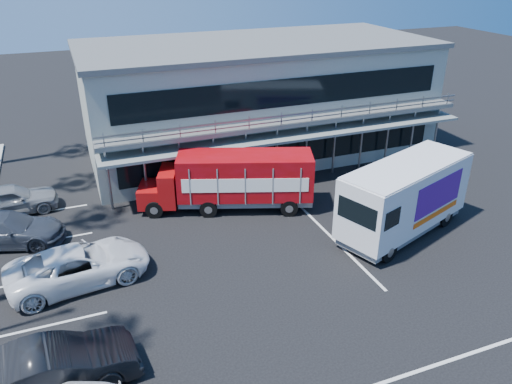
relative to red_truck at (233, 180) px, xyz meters
name	(u,v)px	position (x,y,z in m)	size (l,w,h in m)	color
ground	(320,275)	(1.40, -7.17, -1.67)	(120.00, 120.00, 0.00)	black
building	(257,98)	(4.40, 7.77, 1.99)	(22.40, 12.00, 7.30)	gray
red_truck	(233,180)	(0.00, 0.00, 0.00)	(9.22, 5.02, 3.05)	#950C0D
white_van	(404,197)	(6.78, -5.38, 0.24)	(7.77, 4.90, 3.59)	silver
parked_car_b	(53,370)	(-9.23, -9.67, -0.81)	(1.82, 5.21, 1.72)	black
parked_car_c	(79,265)	(-8.10, -3.93, -0.87)	(2.64, 5.73, 1.59)	white
parked_car_d	(6,229)	(-11.10, 0.43, -0.90)	(2.15, 5.29, 1.53)	#333944
parked_car_e	(9,200)	(-11.10, 3.63, -0.86)	(1.92, 4.76, 1.62)	gray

